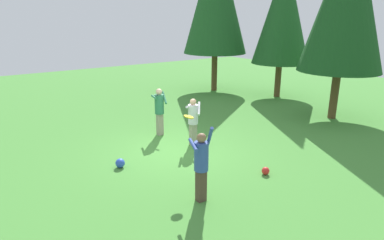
% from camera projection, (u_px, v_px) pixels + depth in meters
% --- Properties ---
extents(ground_plane, '(40.00, 40.00, 0.00)m').
position_uv_depth(ground_plane, '(176.00, 151.00, 11.15)').
color(ground_plane, '#478C38').
extents(person_thrower, '(0.63, 0.62, 1.92)m').
position_uv_depth(person_thrower, '(201.00, 161.00, 7.82)').
color(person_thrower, '#4C382D').
rests_on(person_thrower, ground_plane).
extents(person_catcher, '(0.71, 0.64, 1.78)m').
position_uv_depth(person_catcher, '(159.00, 108.00, 12.36)').
color(person_catcher, gray).
rests_on(person_catcher, ground_plane).
extents(person_bystander, '(0.73, 0.72, 1.65)m').
position_uv_depth(person_bystander, '(193.00, 118.00, 11.38)').
color(person_bystander, gray).
rests_on(person_bystander, ground_plane).
extents(frisbee, '(0.36, 0.36, 0.09)m').
position_uv_depth(frisbee, '(189.00, 117.00, 8.75)').
color(frisbee, yellow).
extents(ball_red, '(0.22, 0.22, 0.22)m').
position_uv_depth(ball_red, '(266.00, 171.00, 9.43)').
color(ball_red, red).
rests_on(ball_red, ground_plane).
extents(ball_blue, '(0.28, 0.28, 0.28)m').
position_uv_depth(ball_blue, '(120.00, 163.00, 9.87)').
color(ball_blue, blue).
rests_on(ball_blue, ground_plane).
extents(tree_left, '(3.04, 3.04, 7.27)m').
position_uv_depth(tree_left, '(283.00, 12.00, 17.43)').
color(tree_left, brown).
rests_on(tree_left, ground_plane).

